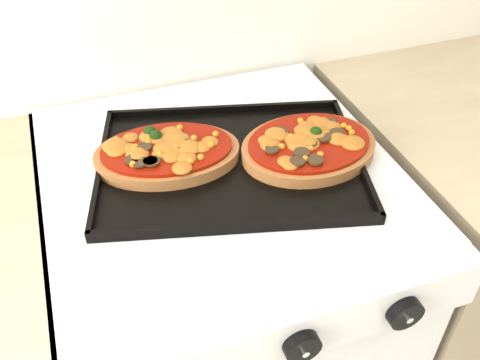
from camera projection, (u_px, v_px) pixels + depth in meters
name	position (u px, v px, depth m)	size (l,w,h in m)	color
stove	(224.00, 325.00, 1.20)	(0.60, 0.60, 0.91)	silver
control_panel	(291.00, 336.00, 0.72)	(0.60, 0.02, 0.09)	silver
knob_center	(302.00, 347.00, 0.71)	(0.05, 0.05, 0.02)	black
knob_right	(405.00, 313.00, 0.75)	(0.05, 0.05, 0.02)	black
baking_tray	(230.00, 161.00, 0.90)	(0.44, 0.33, 0.02)	black
pizza_left	(167.00, 152.00, 0.90)	(0.25, 0.16, 0.04)	#9A6235
pizza_right	(309.00, 145.00, 0.91)	(0.24, 0.18, 0.03)	#9A6235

